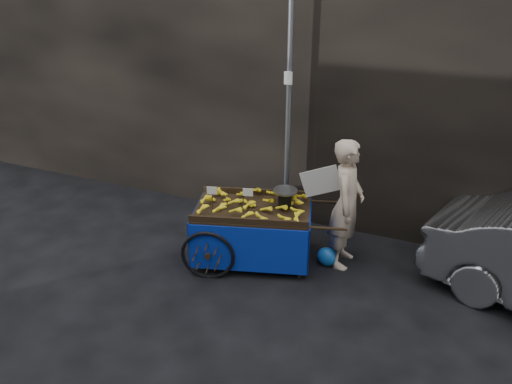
% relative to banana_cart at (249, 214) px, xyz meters
% --- Properties ---
extents(ground, '(80.00, 80.00, 0.00)m').
position_rel_banana_cart_xyz_m(ground, '(-0.15, -0.20, -0.73)').
color(ground, black).
rests_on(ground, ground).
extents(building_wall, '(13.50, 2.00, 5.00)m').
position_rel_banana_cart_xyz_m(building_wall, '(0.24, 2.40, 1.77)').
color(building_wall, black).
rests_on(building_wall, ground).
extents(street_pole, '(0.12, 0.10, 4.00)m').
position_rel_banana_cart_xyz_m(street_pole, '(0.15, 1.10, 1.28)').
color(street_pole, slate).
rests_on(street_pole, ground).
extents(banana_cart, '(2.35, 1.54, 1.18)m').
position_rel_banana_cart_xyz_m(banana_cart, '(0.00, 0.00, 0.00)').
color(banana_cart, black).
rests_on(banana_cart, ground).
extents(vendor, '(0.87, 0.69, 1.83)m').
position_rel_banana_cart_xyz_m(vendor, '(1.25, 0.44, 0.19)').
color(vendor, '#C6AD93').
rests_on(vendor, ground).
extents(plastic_bag, '(0.30, 0.24, 0.27)m').
position_rel_banana_cart_xyz_m(plastic_bag, '(1.07, 0.29, -0.60)').
color(plastic_bag, '#175BB0').
rests_on(plastic_bag, ground).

